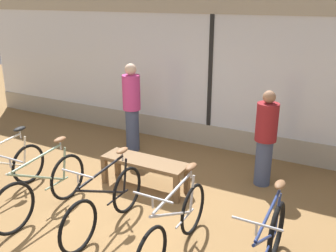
% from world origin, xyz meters
% --- Properties ---
extents(ground_plane, '(24.00, 24.00, 0.00)m').
position_xyz_m(ground_plane, '(0.00, 0.00, 0.00)').
color(ground_plane, olive).
extents(shop_back_wall, '(12.00, 0.08, 3.20)m').
position_xyz_m(shop_back_wall, '(0.00, 3.25, 1.64)').
color(shop_back_wall, '#B2A893').
rests_on(shop_back_wall, ground_plane).
extents(bicycle_far_left, '(0.46, 1.65, 1.01)m').
position_xyz_m(bicycle_far_left, '(-1.95, -0.13, 0.37)').
color(bicycle_far_left, black).
rests_on(bicycle_far_left, ground_plane).
extents(bicycle_left, '(0.46, 1.70, 1.03)m').
position_xyz_m(bicycle_left, '(-1.03, -0.21, 0.39)').
color(bicycle_left, black).
rests_on(bicycle_left, ground_plane).
extents(bicycle_center, '(0.46, 1.68, 1.02)m').
position_xyz_m(bicycle_center, '(-0.04, -0.09, 0.38)').
color(bicycle_center, black).
rests_on(bicycle_center, ground_plane).
extents(bicycle_right, '(0.46, 1.72, 1.02)m').
position_xyz_m(bicycle_right, '(0.98, -0.12, 0.38)').
color(bicycle_right, black).
rests_on(bicycle_right, ground_plane).
extents(display_bench, '(1.40, 0.44, 0.48)m').
position_xyz_m(display_bench, '(-0.20, 1.11, 0.39)').
color(display_bench, brown).
rests_on(display_bench, ground_plane).
extents(customer_near_rack, '(0.47, 0.47, 1.73)m').
position_xyz_m(customer_near_rack, '(-1.22, 2.31, 0.91)').
color(customer_near_rack, '#424C6B').
rests_on(customer_near_rack, ground_plane).
extents(customer_by_window, '(0.46, 0.46, 1.56)m').
position_xyz_m(customer_by_window, '(1.42, 2.12, 0.82)').
color(customer_by_window, '#424C6B').
rests_on(customer_by_window, ground_plane).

